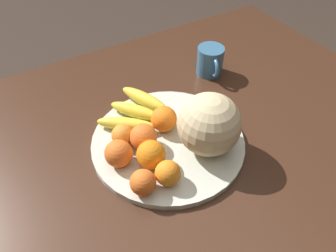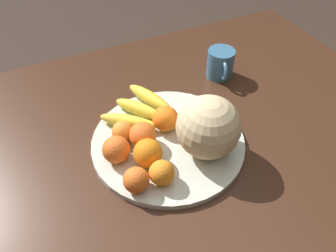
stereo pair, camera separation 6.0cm
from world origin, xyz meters
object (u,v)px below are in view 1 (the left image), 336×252
(orange_front_left, at_px, (143,182))
(kitchen_table, at_px, (136,163))
(orange_front_right, at_px, (152,154))
(orange_back_left, at_px, (144,137))
(orange_top_small, at_px, (164,119))
(orange_mid_center, at_px, (119,153))
(banana_bunch, at_px, (137,111))
(fruit_bowl, at_px, (168,141))
(ceramic_mug, at_px, (210,61))
(melon, at_px, (209,124))
(orange_back_right, at_px, (168,173))
(orange_side_extra, at_px, (123,135))

(orange_front_left, bearing_deg, kitchen_table, -108.26)
(orange_front_right, bearing_deg, orange_back_left, -99.66)
(orange_top_small, bearing_deg, kitchen_table, -5.76)
(orange_front_left, bearing_deg, orange_mid_center, -83.02)
(kitchen_table, bearing_deg, orange_back_left, 106.86)
(banana_bunch, bearing_deg, kitchen_table, 109.43)
(fruit_bowl, bearing_deg, ceramic_mug, -144.04)
(orange_mid_center, relative_size, orange_top_small, 0.98)
(orange_front_left, relative_size, orange_front_right, 0.85)
(melon, distance_m, orange_front_left, 0.21)
(fruit_bowl, xyz_separation_m, orange_mid_center, (0.14, 0.01, 0.04))
(orange_back_right, distance_m, orange_side_extra, 0.17)
(orange_mid_center, distance_m, ceramic_mug, 0.48)
(orange_front_right, distance_m, orange_side_extra, 0.10)
(orange_front_left, xyz_separation_m, orange_back_right, (-0.06, 0.01, 0.00))
(orange_mid_center, relative_size, orange_back_left, 0.99)
(banana_bunch, xyz_separation_m, orange_front_left, (0.10, 0.23, 0.01))
(orange_side_extra, bearing_deg, orange_mid_center, 56.85)
(ceramic_mug, bearing_deg, orange_front_right, 35.50)
(melon, relative_size, orange_front_left, 2.61)
(orange_back_left, bearing_deg, kitchen_table, -73.14)
(fruit_bowl, xyz_separation_m, orange_front_right, (0.08, 0.05, 0.04))
(banana_bunch, height_order, orange_back_left, orange_back_left)
(banana_bunch, relative_size, orange_front_left, 3.57)
(ceramic_mug, bearing_deg, melon, 52.78)
(melon, xyz_separation_m, banana_bunch, (0.10, -0.19, -0.06))
(ceramic_mug, bearing_deg, orange_side_extra, 22.00)
(banana_bunch, relative_size, orange_back_right, 3.57)
(orange_back_left, xyz_separation_m, orange_top_small, (-0.08, -0.03, 0.00))
(orange_back_right, height_order, ceramic_mug, ceramic_mug)
(orange_mid_center, distance_m, orange_top_small, 0.16)
(kitchen_table, relative_size, melon, 10.48)
(melon, bearing_deg, ceramic_mug, -127.22)
(kitchen_table, relative_size, orange_front_right, 23.26)
(orange_front_right, xyz_separation_m, ceramic_mug, (-0.36, -0.26, -0.01))
(fruit_bowl, height_order, orange_back_right, orange_back_right)
(fruit_bowl, relative_size, orange_mid_center, 5.89)
(orange_front_right, bearing_deg, orange_side_extra, -73.09)
(orange_mid_center, bearing_deg, orange_side_extra, -123.15)
(orange_top_small, bearing_deg, orange_back_left, 21.45)
(kitchen_table, xyz_separation_m, orange_back_right, (-0.01, 0.16, 0.14))
(orange_front_right, relative_size, orange_top_small, 1.02)
(kitchen_table, bearing_deg, melon, 141.09)
(kitchen_table, relative_size, orange_side_extra, 29.29)
(kitchen_table, relative_size, orange_back_left, 23.84)
(orange_back_left, bearing_deg, orange_front_right, 80.34)
(orange_side_extra, bearing_deg, melon, 146.19)
(orange_top_small, xyz_separation_m, ceramic_mug, (-0.27, -0.17, -0.00))
(kitchen_table, xyz_separation_m, orange_top_small, (-0.09, 0.01, 0.14))
(melon, xyz_separation_m, orange_front_left, (0.20, 0.04, -0.05))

